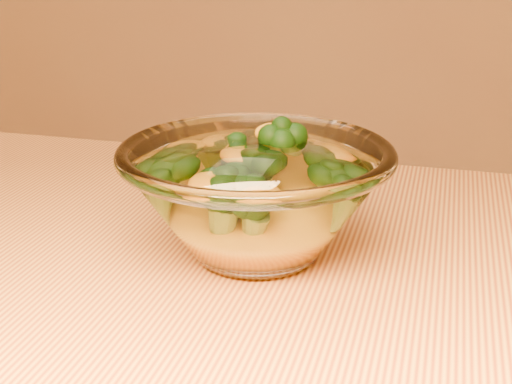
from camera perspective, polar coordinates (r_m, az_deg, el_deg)
glass_bowl at (r=0.57m, az=0.00°, el=-0.45°), size 0.22×0.22×0.10m
cheese_sauce at (r=0.58m, az=0.00°, el=-2.36°), size 0.13×0.13×0.04m
broccoli_heap at (r=0.58m, az=-0.22°, el=1.18°), size 0.17×0.14×0.08m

